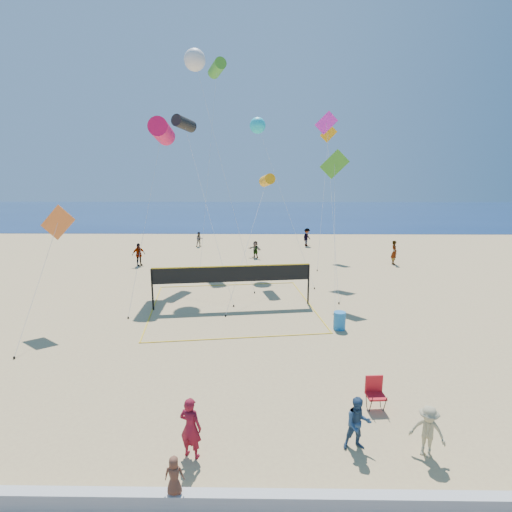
{
  "coord_description": "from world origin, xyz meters",
  "views": [
    {
      "loc": [
        1.46,
        -10.42,
        7.49
      ],
      "look_at": [
        1.29,
        2.0,
        4.82
      ],
      "focal_mm": 28.0,
      "sensor_mm": 36.0,
      "label": 1
    }
  ],
  "objects_px": {
    "woman": "(191,427)",
    "volleyball_net": "(232,279)",
    "trash_barrel": "(339,321)",
    "camp_chair": "(375,391)"
  },
  "relations": [
    {
      "from": "woman",
      "to": "trash_barrel",
      "type": "bearing_deg",
      "value": -102.9
    },
    {
      "from": "camp_chair",
      "to": "trash_barrel",
      "type": "height_order",
      "value": "camp_chair"
    },
    {
      "from": "volleyball_net",
      "to": "woman",
      "type": "bearing_deg",
      "value": -98.92
    },
    {
      "from": "woman",
      "to": "trash_barrel",
      "type": "height_order",
      "value": "woman"
    },
    {
      "from": "trash_barrel",
      "to": "volleyball_net",
      "type": "relative_size",
      "value": 0.09
    },
    {
      "from": "trash_barrel",
      "to": "woman",
      "type": "bearing_deg",
      "value": -122.51
    },
    {
      "from": "woman",
      "to": "volleyball_net",
      "type": "relative_size",
      "value": 0.17
    },
    {
      "from": "volleyball_net",
      "to": "camp_chair",
      "type": "bearing_deg",
      "value": -69.2
    },
    {
      "from": "camp_chair",
      "to": "volleyball_net",
      "type": "relative_size",
      "value": 0.12
    },
    {
      "from": "woman",
      "to": "volleyball_net",
      "type": "bearing_deg",
      "value": -71.51
    }
  ]
}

